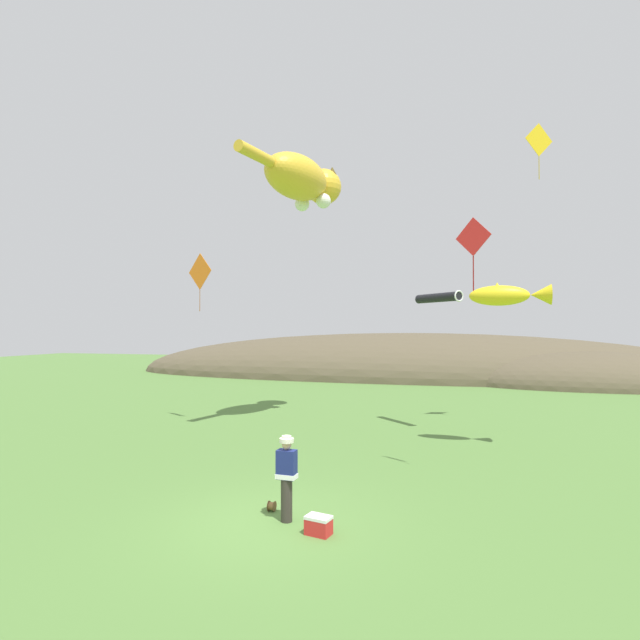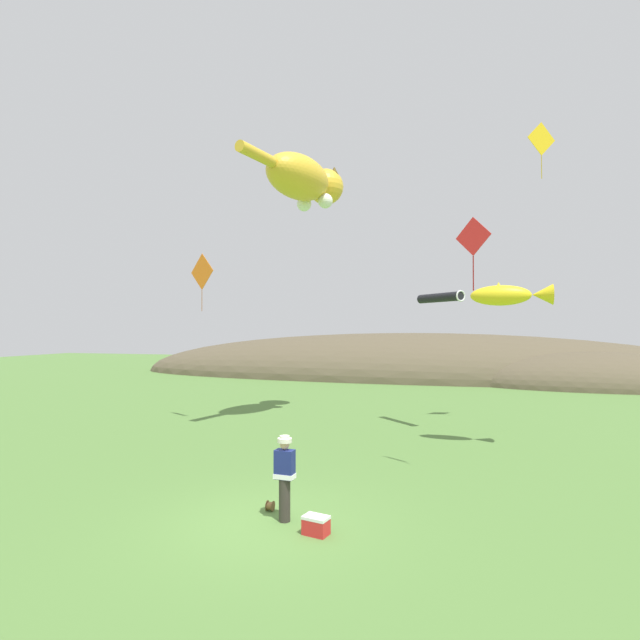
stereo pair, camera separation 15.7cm
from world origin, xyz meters
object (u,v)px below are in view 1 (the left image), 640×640
object	(u,v)px
kite_tube_streamer	(438,298)
kite_diamond_red	(473,238)
picnic_cooler	(319,525)
festival_attendant	(287,475)
kite_giant_cat	(303,181)
kite_diamond_orange	(200,272)
kite_fish_windsock	(508,295)
kite_spool	(272,506)
kite_diamond_gold	(539,140)

from	to	relation	value
kite_tube_streamer	kite_diamond_red	bearing A→B (deg)	-80.89
picnic_cooler	festival_attendant	bearing A→B (deg)	150.18
kite_giant_cat	kite_diamond_orange	bearing A→B (deg)	-158.64
kite_giant_cat	kite_fish_windsock	xyz separation A→B (m)	(8.00, -2.97, -5.29)
festival_attendant	kite_tube_streamer	size ratio (longest dim) A/B	0.89
festival_attendant	picnic_cooler	distance (m)	1.22
kite_diamond_orange	kite_giant_cat	bearing A→B (deg)	21.36
kite_tube_streamer	festival_attendant	bearing A→B (deg)	-105.19
festival_attendant	picnic_cooler	xyz separation A→B (m)	(0.82, -0.47, -0.77)
picnic_cooler	kite_fish_windsock	world-z (taller)	kite_fish_windsock
kite_giant_cat	kite_fish_windsock	world-z (taller)	kite_giant_cat
kite_giant_cat	kite_diamond_orange	xyz separation A→B (m)	(-4.04, -1.58, -4.00)
picnic_cooler	kite_diamond_red	distance (m)	8.00
kite_tube_streamer	kite_diamond_orange	distance (m)	9.88
kite_spool	kite_tube_streamer	xyz separation A→B (m)	(3.30, 9.84, 5.14)
picnic_cooler	kite_diamond_orange	xyz separation A→B (m)	(-7.73, 9.43, 6.23)
picnic_cooler	kite_diamond_red	bearing A→B (deg)	52.85
kite_diamond_red	kite_diamond_orange	size ratio (longest dim) A/B	0.78
kite_giant_cat	kite_diamond_red	distance (m)	10.51
kite_spool	picnic_cooler	size ratio (longest dim) A/B	0.40
kite_fish_windsock	kite_tube_streamer	bearing A→B (deg)	130.33
kite_fish_windsock	kite_tube_streamer	xyz separation A→B (m)	(-2.32, 2.73, 0.13)
kite_spool	kite_fish_windsock	size ratio (longest dim) A/B	0.09
kite_fish_windsock	kite_tube_streamer	world-z (taller)	kite_fish_windsock
picnic_cooler	kite_giant_cat	xyz separation A→B (m)	(-3.69, 11.01, 10.23)
picnic_cooler	kite_diamond_gold	distance (m)	17.00
kite_diamond_gold	kite_fish_windsock	bearing A→B (deg)	-113.98
kite_spool	kite_giant_cat	xyz separation A→B (m)	(-2.37, 10.07, 10.30)
picnic_cooler	kite_spool	bearing A→B (deg)	144.65
festival_attendant	kite_tube_streamer	xyz separation A→B (m)	(2.80, 10.31, 4.30)
kite_giant_cat	picnic_cooler	bearing A→B (deg)	-71.45
kite_fish_windsock	kite_diamond_orange	size ratio (longest dim) A/B	1.05
kite_fish_windsock	kite_diamond_gold	bearing A→B (deg)	66.02
kite_diamond_red	kite_diamond_orange	world-z (taller)	kite_diamond_orange
picnic_cooler	kite_giant_cat	size ratio (longest dim) A/B	0.08
kite_spool	kite_fish_windsock	bearing A→B (deg)	51.62
kite_spool	kite_diamond_orange	distance (m)	12.37
kite_diamond_gold	kite_giant_cat	bearing A→B (deg)	-177.60
picnic_cooler	kite_tube_streamer	distance (m)	12.07
festival_attendant	kite_diamond_gold	distance (m)	16.49
kite_diamond_orange	kite_diamond_gold	bearing A→B (deg)	8.31
kite_tube_streamer	kite_diamond_orange	size ratio (longest dim) A/B	0.81
picnic_cooler	kite_fish_windsock	xyz separation A→B (m)	(4.30, 8.04, 4.94)
kite_spool	kite_diamond_gold	size ratio (longest dim) A/B	0.10
kite_diamond_orange	kite_fish_windsock	bearing A→B (deg)	-6.59
kite_spool	kite_diamond_red	xyz separation A→B (m)	(4.38, 3.10, 6.27)
festival_attendant	kite_diamond_orange	world-z (taller)	kite_diamond_orange
kite_diamond_red	kite_giant_cat	bearing A→B (deg)	134.10
kite_tube_streamer	kite_diamond_gold	size ratio (longest dim) A/B	0.90
kite_giant_cat	kite_diamond_gold	bearing A→B (deg)	2.40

